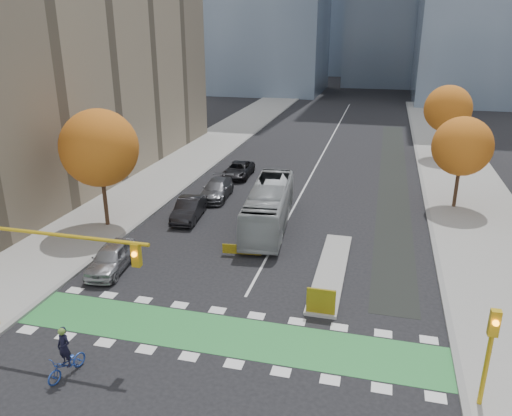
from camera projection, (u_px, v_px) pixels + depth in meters
The scene contains 22 objects.
ground at pixel (214, 355), 21.38m from camera, with size 300.00×300.00×0.00m, color black.
sidewalk_west at pixel (141, 190), 42.70m from camera, with size 7.00×120.00×0.15m, color gray.
sidewalk_east at pixel (478, 218), 36.40m from camera, with size 7.00×120.00×0.15m, color gray.
curb_west at pixel (179, 193), 41.88m from camera, with size 0.30×120.00×0.16m, color gray.
curb_east at pixel (428, 214), 37.22m from camera, with size 0.30×120.00×0.16m, color gray.
bike_crossing at pixel (225, 335), 22.74m from camera, with size 20.00×3.00×0.01m, color #2A823A.
centre_line at pixel (326, 148), 57.77m from camera, with size 0.15×70.00×0.01m, color silver.
bike_lane_paint at pixel (393, 176), 46.92m from camera, with size 2.50×50.00×0.01m, color black.
median_island at pixel (331, 270), 28.61m from camera, with size 1.60×10.00×0.16m, color gray.
hazard_board at pixel (321, 301), 23.99m from camera, with size 1.40×0.12×1.30m, color yellow.
building_west at pixel (28, 35), 42.70m from camera, with size 16.00×44.00×25.00m, color gray.
tree_west at pixel (99, 148), 33.17m from camera, with size 5.20×5.20×8.22m.
tree_east_near at pixel (462, 146), 36.92m from camera, with size 4.40×4.40×7.08m.
tree_east_far at pixel (448, 109), 51.23m from camera, with size 4.80×4.80×7.65m.
traffic_signal_west at pixel (33, 255), 21.38m from camera, with size 8.53×0.56×5.20m.
traffic_signal_east at pixel (490, 344), 17.53m from camera, with size 0.35×0.43×4.10m.
cyclist at pixel (66, 360), 19.87m from camera, with size 1.08×2.02×2.22m.
bus at pixel (269, 206), 34.56m from camera, with size 2.50×10.70×2.98m, color #9BA1A3.
parked_car_a at pixel (111, 258), 28.54m from camera, with size 1.80×4.47×1.52m, color #97979C.
parked_car_b at pixel (189, 209), 36.17m from camera, with size 1.63×4.68×1.54m, color black.
parked_car_c at pixel (217, 189), 40.63m from camera, with size 2.06×5.06×1.47m, color #4D4D52.
parked_car_d at pixel (239, 170), 46.37m from camera, with size 2.23×4.84×1.34m, color black.
Camera 1 is at (6.18, -16.91, 13.26)m, focal length 35.00 mm.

